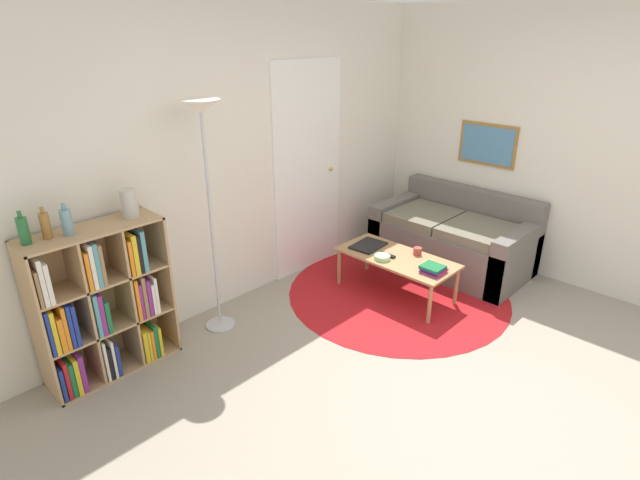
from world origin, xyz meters
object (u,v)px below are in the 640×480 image
object	(u,v)px
bottle_left	(23,230)
coffee_table	(397,260)
bottle_right	(67,222)
bottle_middle	(45,225)
floor_lamp	(204,142)
bowl	(382,257)
couch	(454,239)
cup	(418,251)
laptop	(368,245)
bookshelf	(100,306)
vase_on_shelf	(129,203)

from	to	relation	value
bottle_left	coffee_table	bearing A→B (deg)	-17.64
bottle_right	bottle_middle	bearing A→B (deg)	163.19
floor_lamp	bowl	size ratio (longest dim) A/B	12.76
couch	bottle_middle	xyz separation A→B (m)	(-3.59, 0.94, 0.92)
cup	bottle_right	xyz separation A→B (m)	(-2.67, 0.96, 0.78)
couch	bottle_left	xyz separation A→B (m)	(-3.71, 0.93, 0.92)
floor_lamp	bottle_right	xyz separation A→B (m)	(-1.02, 0.09, -0.37)
laptop	bottle_left	bearing A→B (deg)	168.95
bookshelf	bottle_middle	size ratio (longest dim) A/B	5.32
bowl	bottle_right	distance (m)	2.61
floor_lamp	bottle_right	distance (m)	1.09
laptop	cup	distance (m)	0.49
laptop	bottle_right	size ratio (longest dim) A/B	1.66
bookshelf	floor_lamp	xyz separation A→B (m)	(0.91, -0.10, 1.04)
coffee_table	bottle_left	xyz separation A→B (m)	(-2.75, 0.87, 0.86)
couch	bowl	xyz separation A→B (m)	(-1.11, 0.12, 0.12)
laptop	bottle_left	xyz separation A→B (m)	(-2.74, 0.54, 0.81)
floor_lamp	laptop	size ratio (longest dim) A/B	5.30
bookshelf	laptop	distance (m)	2.45
bookshelf	vase_on_shelf	bearing A→B (deg)	0.39
bowl	vase_on_shelf	xyz separation A→B (m)	(-1.93, 0.79, 0.81)
coffee_table	bottle_middle	xyz separation A→B (m)	(-2.62, 0.88, 0.85)
bottle_left	vase_on_shelf	bearing A→B (deg)	-1.96
laptop	bottle_right	world-z (taller)	bottle_right
cup	vase_on_shelf	world-z (taller)	vase_on_shelf
laptop	bowl	size ratio (longest dim) A/B	2.41
bottle_middle	couch	bearing A→B (deg)	-14.62
floor_lamp	couch	distance (m)	2.89
couch	coffee_table	size ratio (longest dim) A/B	1.39
floor_lamp	bottle_middle	xyz separation A→B (m)	(-1.13, 0.13, -0.37)
couch	bottle_right	distance (m)	3.70
bookshelf	couch	distance (m)	3.49
laptop	bottle_middle	distance (m)	2.79
laptop	vase_on_shelf	xyz separation A→B (m)	(-2.07, 0.51, 0.82)
couch	floor_lamp	bearing A→B (deg)	161.78
floor_lamp	vase_on_shelf	size ratio (longest dim) A/B	9.03
bottle_right	vase_on_shelf	bearing A→B (deg)	1.44
bowl	bottle_left	distance (m)	2.84
coffee_table	cup	world-z (taller)	cup
laptop	vase_on_shelf	world-z (taller)	vase_on_shelf
bookshelf	cup	xyz separation A→B (m)	(2.56, -0.96, -0.11)
couch	bottle_right	size ratio (longest dim) A/B	7.23
floor_lamp	couch	world-z (taller)	floor_lamp
laptop	cup	world-z (taller)	cup
bowl	cup	distance (m)	0.36
cup	coffee_table	bearing A→B (deg)	144.74
laptop	floor_lamp	bearing A→B (deg)	164.57
cup	bottle_left	world-z (taller)	bottle_left
vase_on_shelf	cup	bearing A→B (deg)	-23.37
laptop	cup	bearing A→B (deg)	-69.63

